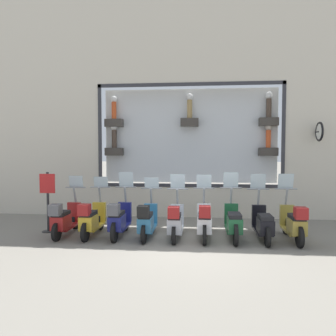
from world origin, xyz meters
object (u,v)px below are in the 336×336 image
(scooter_silver_4, at_px, (175,222))
(scooter_red_8, at_px, (64,219))
(scooter_yellow_7, at_px, (91,220))
(scooter_white_3, at_px, (204,222))
(scooter_green_2, at_px, (233,223))
(scooter_teal_5, at_px, (147,221))
(shop_sign_post, at_px, (48,200))
(scooter_navy_6, at_px, (119,220))
(scooter_olive_0, at_px, (294,223))
(scooter_black_1, at_px, (263,224))

(scooter_silver_4, distance_m, scooter_red_8, 3.04)
(scooter_yellow_7, bearing_deg, scooter_white_3, -89.92)
(scooter_green_2, bearing_deg, scooter_teal_5, 91.86)
(scooter_yellow_7, distance_m, scooter_red_8, 0.76)
(scooter_white_3, distance_m, shop_sign_post, 4.50)
(scooter_silver_4, bearing_deg, shop_sign_post, 83.52)
(scooter_green_2, xyz_separation_m, scooter_teal_5, (-0.07, 2.28, 0.01))
(scooter_white_3, relative_size, scooter_yellow_7, 1.00)
(scooter_navy_6, relative_size, scooter_yellow_7, 1.00)
(scooter_olive_0, height_order, scooter_teal_5, scooter_olive_0)
(scooter_teal_5, height_order, scooter_red_8, scooter_red_8)
(scooter_green_2, bearing_deg, scooter_navy_6, 91.15)
(scooter_yellow_7, relative_size, shop_sign_post, 1.05)
(scooter_black_1, distance_m, scooter_navy_6, 3.80)
(scooter_black_1, xyz_separation_m, scooter_yellow_7, (-0.06, 4.55, 0.04))
(scooter_red_8, bearing_deg, scooter_teal_5, -90.03)
(scooter_green_2, xyz_separation_m, scooter_white_3, (-0.06, 0.76, 0.03))
(scooter_black_1, height_order, scooter_green_2, scooter_green_2)
(scooter_silver_4, relative_size, scooter_yellow_7, 0.99)
(scooter_black_1, bearing_deg, scooter_yellow_7, 90.80)
(scooter_olive_0, relative_size, scooter_white_3, 1.00)
(scooter_olive_0, bearing_deg, scooter_silver_4, 90.22)
(scooter_silver_4, bearing_deg, scooter_white_3, -89.31)
(scooter_olive_0, bearing_deg, scooter_teal_5, 90.18)
(scooter_red_8, distance_m, shop_sign_post, 0.91)
(scooter_navy_6, bearing_deg, shop_sign_post, 79.43)
(scooter_navy_6, height_order, scooter_red_8, scooter_navy_6)
(scooter_green_2, height_order, scooter_white_3, scooter_green_2)
(scooter_green_2, bearing_deg, scooter_white_3, 94.88)
(scooter_teal_5, height_order, scooter_yellow_7, scooter_yellow_7)
(scooter_white_3, distance_m, scooter_silver_4, 0.76)
(scooter_red_8, relative_size, shop_sign_post, 1.04)
(scooter_red_8, bearing_deg, shop_sign_post, 57.69)
(scooter_black_1, height_order, shop_sign_post, shop_sign_post)
(scooter_navy_6, distance_m, scooter_red_8, 1.52)
(scooter_navy_6, bearing_deg, scooter_teal_5, -90.99)
(scooter_black_1, height_order, scooter_navy_6, scooter_navy_6)
(scooter_white_3, distance_m, scooter_yellow_7, 3.04)
(scooter_olive_0, bearing_deg, shop_sign_post, 86.53)
(scooter_white_3, height_order, scooter_teal_5, scooter_white_3)
(scooter_teal_5, relative_size, scooter_navy_6, 0.99)
(scooter_silver_4, relative_size, scooter_red_8, 1.00)
(scooter_black_1, distance_m, scooter_white_3, 1.52)
(scooter_red_8, xyz_separation_m, shop_sign_post, (0.42, 0.66, 0.47))
(scooter_white_3, xyz_separation_m, scooter_silver_4, (-0.01, 0.76, -0.02))
(scooter_olive_0, distance_m, scooter_yellow_7, 5.31)
(scooter_green_2, distance_m, scooter_white_3, 0.76)
(scooter_yellow_7, xyz_separation_m, scooter_red_8, (-0.00, 0.76, -0.01))
(scooter_olive_0, distance_m, scooter_navy_6, 4.55)
(scooter_white_3, bearing_deg, scooter_black_1, -87.75)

